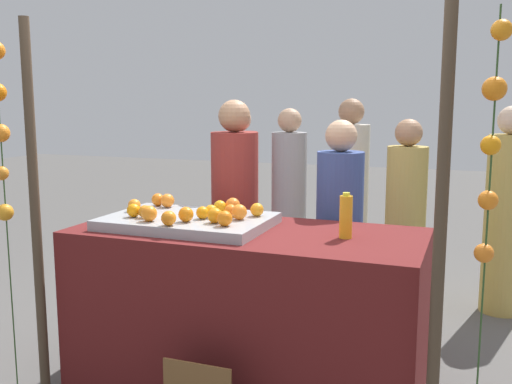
% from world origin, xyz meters
% --- Properties ---
extents(ground_plane, '(24.00, 24.00, 0.00)m').
position_xyz_m(ground_plane, '(0.00, 0.00, 0.00)').
color(ground_plane, '#565451').
extents(stall_counter, '(2.01, 0.89, 0.94)m').
position_xyz_m(stall_counter, '(0.00, 0.00, 0.47)').
color(stall_counter, '#5B1919').
rests_on(stall_counter, ground_plane).
extents(orange_tray, '(0.96, 0.65, 0.06)m').
position_xyz_m(orange_tray, '(-0.36, -0.03, 0.97)').
color(orange_tray, '#9EA0A5').
rests_on(orange_tray, stall_counter).
extents(orange_0, '(0.08, 0.08, 0.08)m').
position_xyz_m(orange_0, '(-0.71, 0.22, 1.04)').
color(orange_0, orange).
rests_on(orange_0, orange_tray).
extents(orange_1, '(0.09, 0.09, 0.09)m').
position_xyz_m(orange_1, '(-0.05, -0.20, 1.04)').
color(orange_1, orange).
rests_on(orange_1, orange_tray).
extents(orange_2, '(0.09, 0.09, 0.09)m').
position_xyz_m(orange_2, '(-0.13, -0.15, 1.04)').
color(orange_2, orange).
rests_on(orange_2, orange_tray).
extents(orange_3, '(0.09, 0.09, 0.09)m').
position_xyz_m(orange_3, '(-0.62, 0.19, 1.04)').
color(orange_3, orange).
rests_on(orange_3, orange_tray).
extents(orange_4, '(0.09, 0.09, 0.09)m').
position_xyz_m(orange_4, '(-0.30, -0.18, 1.04)').
color(orange_4, orange).
rests_on(orange_4, orange_tray).
extents(orange_5, '(0.08, 0.08, 0.08)m').
position_xyz_m(orange_5, '(-0.74, -0.01, 1.04)').
color(orange_5, orange).
rests_on(orange_5, orange_tray).
extents(orange_6, '(0.09, 0.09, 0.09)m').
position_xyz_m(orange_6, '(-0.16, 0.18, 1.05)').
color(orange_6, orange).
rests_on(orange_6, orange_tray).
extents(orange_7, '(0.09, 0.09, 0.09)m').
position_xyz_m(orange_7, '(-0.04, -0.01, 1.05)').
color(orange_7, orange).
rests_on(orange_7, orange_tray).
extents(orange_8, '(0.08, 0.08, 0.08)m').
position_xyz_m(orange_8, '(-0.23, 0.13, 1.04)').
color(orange_8, orange).
rests_on(orange_8, orange_tray).
extents(orange_9, '(0.08, 0.08, 0.08)m').
position_xyz_m(orange_9, '(-0.34, -0.30, 1.04)').
color(orange_9, orange).
rests_on(orange_9, orange_tray).
extents(orange_10, '(0.08, 0.08, 0.08)m').
position_xyz_m(orange_10, '(-0.58, -0.16, 1.04)').
color(orange_10, orange).
rests_on(orange_10, orange_tray).
extents(orange_11, '(0.08, 0.08, 0.08)m').
position_xyz_m(orange_11, '(0.02, 0.12, 1.04)').
color(orange_11, orange).
rests_on(orange_11, orange_tray).
extents(orange_12, '(0.09, 0.09, 0.09)m').
position_xyz_m(orange_12, '(-0.50, -0.24, 1.05)').
color(orange_12, orange).
rests_on(orange_12, orange_tray).
extents(orange_13, '(0.08, 0.08, 0.08)m').
position_xyz_m(orange_13, '(-0.65, -0.16, 1.04)').
color(orange_13, orange).
rests_on(orange_13, orange_tray).
extents(orange_14, '(0.08, 0.08, 0.08)m').
position_xyz_m(orange_14, '(-0.22, -0.01, 1.04)').
color(orange_14, orange).
rests_on(orange_14, orange_tray).
extents(orange_15, '(0.08, 0.08, 0.08)m').
position_xyz_m(orange_15, '(-0.12, 0.04, 1.04)').
color(orange_15, orange).
rests_on(orange_15, orange_tray).
extents(orange_16, '(0.07, 0.07, 0.07)m').
position_xyz_m(orange_16, '(-0.25, -0.07, 1.04)').
color(orange_16, orange).
rests_on(orange_16, orange_tray).
extents(juice_bottle, '(0.07, 0.07, 0.25)m').
position_xyz_m(juice_bottle, '(0.57, 0.01, 1.06)').
color(juice_bottle, '#F3A41F').
rests_on(juice_bottle, stall_counter).
extents(vendor_left, '(0.34, 0.34, 1.69)m').
position_xyz_m(vendor_left, '(-0.39, 0.76, 0.79)').
color(vendor_left, maroon).
rests_on(vendor_left, ground_plane).
extents(vendor_right, '(0.31, 0.31, 1.56)m').
position_xyz_m(vendor_right, '(0.38, 0.72, 0.73)').
color(vendor_right, '#384C8C').
rests_on(vendor_right, ground_plane).
extents(crowd_person_0, '(0.34, 0.34, 1.70)m').
position_xyz_m(crowd_person_0, '(0.16, 2.11, 0.79)').
color(crowd_person_0, beige).
rests_on(crowd_person_0, ground_plane).
extents(crowd_person_1, '(0.31, 0.31, 1.54)m').
position_xyz_m(crowd_person_1, '(0.73, 1.50, 0.72)').
color(crowd_person_1, tan).
rests_on(crowd_person_1, ground_plane).
extents(crowd_person_2, '(0.33, 0.33, 1.62)m').
position_xyz_m(crowd_person_2, '(-0.81, 1.85, 0.76)').
color(crowd_person_2, maroon).
rests_on(crowd_person_2, ground_plane).
extents(crowd_person_3, '(0.33, 0.33, 1.64)m').
position_xyz_m(crowd_person_3, '(1.46, 1.85, 0.77)').
color(crowd_person_3, tan).
rests_on(crowd_person_3, ground_plane).
extents(crowd_person_4, '(0.32, 0.32, 1.61)m').
position_xyz_m(crowd_person_4, '(-0.38, 2.01, 0.75)').
color(crowd_person_4, '#99999E').
rests_on(crowd_person_4, ground_plane).
extents(canopy_post_left, '(0.06, 0.06, 2.12)m').
position_xyz_m(canopy_post_left, '(-1.09, -0.48, 1.06)').
color(canopy_post_left, '#473828').
rests_on(canopy_post_left, ground_plane).
extents(canopy_post_right, '(0.06, 0.06, 2.12)m').
position_xyz_m(canopy_post_right, '(1.09, -0.48, 1.06)').
color(canopy_post_right, '#473828').
rests_on(canopy_post_right, ground_plane).
extents(garland_strand_left, '(0.12, 0.12, 2.05)m').
position_xyz_m(garland_strand_left, '(-1.28, -0.50, 1.53)').
color(garland_strand_left, '#2D4C23').
rests_on(garland_strand_left, ground_plane).
extents(garland_strand_right, '(0.10, 0.11, 2.05)m').
position_xyz_m(garland_strand_right, '(1.27, -0.50, 1.51)').
color(garland_strand_right, '#2D4C23').
rests_on(garland_strand_right, ground_plane).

